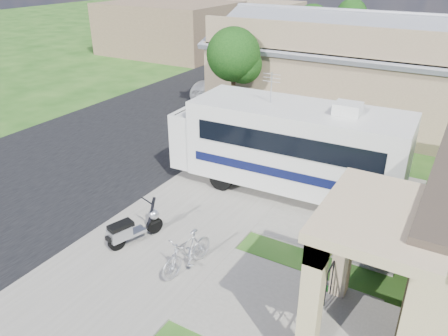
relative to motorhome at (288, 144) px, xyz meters
The scene contains 18 objects.
ground 4.81m from the motorhome, 100.71° to the right, with size 120.00×120.00×0.00m, color #194111.
street_slab 10.17m from the motorhome, 146.19° to the left, with size 9.00×80.00×0.02m, color black.
sidewalk_slab 6.11m from the motorhome, 108.20° to the left, with size 4.00×80.00×0.06m, color slate.
driveway_slab 1.80m from the motorhome, ahead, with size 7.00×6.00×0.05m, color slate.
walk_slab 6.07m from the motorhome, 68.22° to the right, with size 4.00×3.00×0.05m, color slate.
warehouse 9.59m from the motorhome, 95.00° to the left, with size 12.50×8.40×5.04m.
distant_bldg_far 25.05m from the motorhome, 135.41° to the left, with size 10.00×8.00×4.00m, color brown.
distant_bldg_near 33.55m from the motorhome, 118.16° to the left, with size 8.00×7.00×3.20m, color #856C53.
street_tree_a 6.66m from the motorhome, 134.38° to the left, with size 2.44×2.40×4.58m.
street_tree_b 15.41m from the motorhome, 107.22° to the left, with size 2.44×2.40×4.73m.
street_tree_c 24.10m from the motorhome, 100.86° to the left, with size 2.44×2.40×4.42m.
motorhome is the anchor object (origin of this frame).
shrub 4.87m from the motorhome, 31.05° to the right, with size 2.00×1.91×2.46m.
scooter 5.78m from the motorhome, 115.31° to the right, with size 0.85×1.71×1.15m.
bicycle 5.45m from the motorhome, 94.79° to the right, with size 0.48×1.72×1.03m, color #B7B8C0.
pickup_truck 11.17m from the motorhome, 128.25° to the left, with size 2.89×6.28×1.74m, color silver.
van 16.81m from the motorhome, 116.69° to the left, with size 2.53×6.23×1.81m, color silver.
garden_hose 5.53m from the motorhome, 57.74° to the right, with size 0.40×0.40×0.18m, color #125D14.
Camera 1 is at (5.70, -8.14, 7.25)m, focal length 35.00 mm.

